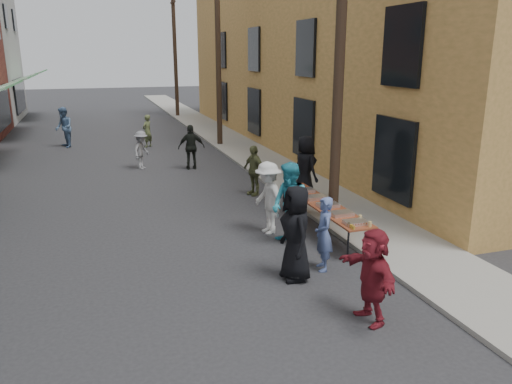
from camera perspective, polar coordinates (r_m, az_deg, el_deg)
ground at (r=9.46m, az=-6.85°, el=-11.82°), size 120.00×120.00×0.00m
sidewalk at (r=24.55m, az=-2.54°, el=5.53°), size 2.20×60.00×0.10m
building_ochre at (r=25.62m, az=11.81°, el=16.77°), size 10.00×28.00×10.00m
utility_pole_near at (r=12.70m, az=9.59°, el=16.12°), size 0.26×0.26×9.00m
utility_pole_mid at (r=23.99m, az=-4.35°, el=15.95°), size 0.26×0.26×9.00m
utility_pole_far at (r=35.74m, az=-9.25°, el=15.67°), size 0.26×0.26×9.00m
serving_table at (r=12.48m, az=7.61°, el=-1.43°), size 0.70×4.00×0.75m
catering_tray_sausage at (r=11.07m, az=11.33°, el=-3.41°), size 0.50×0.33×0.08m
catering_tray_foil_b at (r=11.61m, az=9.76°, el=-2.43°), size 0.50×0.33×0.08m
catering_tray_buns at (r=12.20m, az=8.23°, el=-1.47°), size 0.50×0.33×0.08m
catering_tray_foil_d at (r=12.80m, az=6.84°, el=-0.61°), size 0.50×0.33×0.08m
catering_tray_buns_end at (r=13.41m, az=5.58°, el=0.19°), size 0.50×0.33×0.08m
condiment_jar_a at (r=10.72m, az=11.09°, el=-4.03°), size 0.07×0.07×0.08m
condiment_jar_b at (r=10.80m, az=10.83°, el=-3.87°), size 0.07×0.07×0.08m
condiment_jar_c at (r=10.89m, az=10.58°, el=-3.70°), size 0.07×0.07×0.08m
cup_stack at (r=10.96m, az=12.89°, el=-3.59°), size 0.08×0.08×0.12m
guest_front_a at (r=9.77m, az=4.57°, el=-4.71°), size 0.63×0.95×1.91m
guest_front_b at (r=10.30m, az=7.74°, el=-4.78°), size 0.48×0.63×1.55m
guest_front_c at (r=11.42m, az=3.92°, el=-1.52°), size 0.96×1.11×1.97m
guest_front_d at (r=12.23m, az=1.39°, el=-0.70°), size 0.79×1.23×1.81m
guest_front_e at (r=15.64m, az=-0.27°, el=2.49°), size 0.68×1.00×1.58m
guest_queue_back at (r=8.51m, az=13.16°, el=-9.30°), size 0.52×1.52×1.63m
server at (r=14.85m, az=5.66°, el=2.77°), size 0.76×1.03×1.92m
passerby_left at (r=19.75m, az=-12.97°, el=4.70°), size 0.97×1.10×1.47m
passerby_mid at (r=19.32m, az=-7.39°, el=5.10°), size 1.04×0.52×1.72m
passerby_right at (r=24.36m, az=-12.33°, el=6.83°), size 0.66×0.66×1.54m
passerby_far at (r=25.41m, az=-21.10°, el=6.90°), size 0.94×1.08×1.90m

